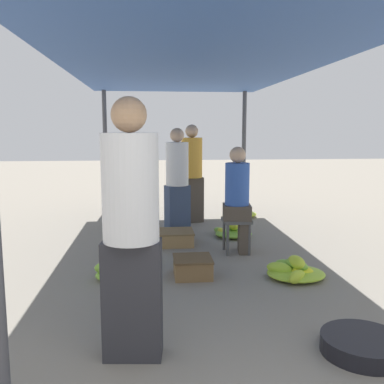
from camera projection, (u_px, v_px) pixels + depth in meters
name	position (u px, v px, depth m)	size (l,w,h in m)	color
canopy_post_back_left	(106.00, 151.00, 8.09)	(0.08, 0.08, 2.27)	#4C4C51
canopy_post_back_right	(244.00, 151.00, 8.35)	(0.08, 0.08, 2.27)	#4C4C51
canopy_tarp	(190.00, 66.00, 5.13)	(3.07, 6.35, 0.04)	#33569E
vendor_foreground	(131.00, 227.00, 2.80)	(0.41, 0.41, 1.75)	#2D2D33
stool	(237.00, 226.00, 5.36)	(0.34, 0.34, 0.43)	#4C4C4C
vendor_seated	(239.00, 198.00, 5.31)	(0.38, 0.38, 1.33)	#4C4238
basin_black	(363.00, 345.00, 2.95)	(0.58, 0.58, 0.12)	black
banana_pile_left_0	(133.00, 255.00, 5.01)	(0.47, 0.44, 0.21)	#B7CE2B
banana_pile_left_1	(115.00, 273.00, 4.41)	(0.43, 0.39, 0.20)	#AAC82E
banana_pile_left_2	(137.00, 221.00, 6.77)	(0.45, 0.41, 0.27)	#8CBC33
banana_pile_right_0	(295.00, 271.00, 4.47)	(0.62, 0.66, 0.24)	#B3CC2C
banana_pile_right_1	(231.00, 232.00, 6.20)	(0.54, 0.57, 0.24)	#78B437
banana_pile_right_2	(240.00, 212.00, 7.60)	(0.57, 0.50, 0.21)	yellow
crate_near	(176.00, 237.00, 5.77)	(0.46, 0.46, 0.19)	#9E7A4C
crate_mid	(193.00, 267.00, 4.51)	(0.40, 0.40, 0.20)	brown
shopper_walking_mid	(192.00, 172.00, 7.08)	(0.42, 0.42, 1.62)	#4C4238
shopper_walking_far	(177.00, 180.00, 6.29)	(0.44, 0.44, 1.56)	#384766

